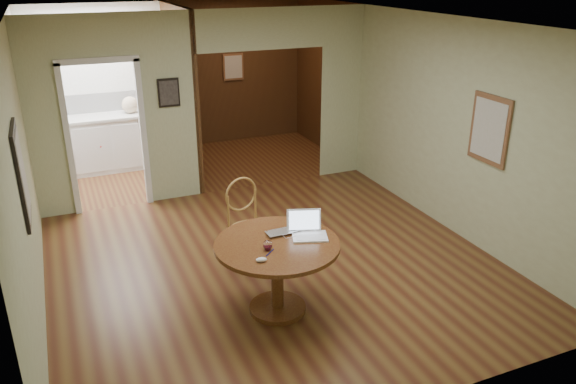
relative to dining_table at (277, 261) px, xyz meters
name	(u,v)px	position (x,y,z in m)	size (l,w,h in m)	color
floor	(275,266)	(0.32, 0.85, -0.57)	(5.00, 5.00, 0.00)	#4C2415
room_shell	(170,104)	(-0.15, 3.95, 0.72)	(5.20, 7.50, 5.00)	white
dining_table	(277,261)	(0.00, 0.00, 0.00)	(1.23, 1.23, 0.77)	brown
chair	(247,218)	(0.04, 1.02, 0.02)	(0.53, 0.53, 1.06)	#9F6D38
open_laptop	(307,229)	(0.34, 0.04, 0.26)	(0.40, 0.39, 0.24)	white
closed_laptop	(286,234)	(0.14, 0.11, 0.21)	(0.37, 0.24, 0.03)	#B8B8BD
mouse	(261,260)	(-0.27, -0.29, 0.22)	(0.10, 0.06, 0.04)	white
wine_glass	(268,245)	(-0.14, -0.10, 0.25)	(0.09, 0.09, 0.10)	white
pen	(270,252)	(-0.14, -0.17, 0.20)	(0.01, 0.01, 0.15)	#0D115E
kitchen_cabinet	(108,143)	(-1.03, 5.05, -0.10)	(2.06, 0.60, 0.94)	white
grocery_bag	(130,105)	(-0.61, 5.05, 0.51)	(0.28, 0.24, 0.28)	beige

